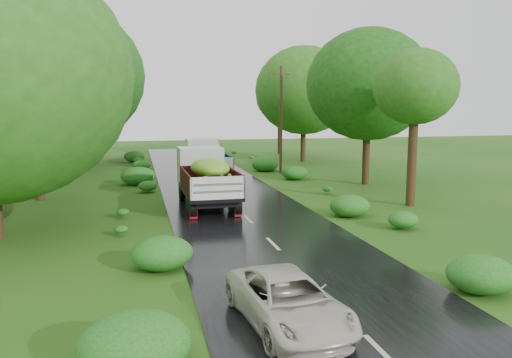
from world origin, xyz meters
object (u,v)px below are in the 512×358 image
object	(u,v)px
car	(288,301)
utility_pole	(281,119)
truck_far	(206,158)
truck_near	(206,175)

from	to	relation	value
car	utility_pole	size ratio (longest dim) A/B	0.53
car	utility_pole	distance (m)	25.53
truck_far	utility_pole	bearing A→B (deg)	22.87
truck_far	utility_pole	size ratio (longest dim) A/B	0.82
truck_far	car	distance (m)	21.90
utility_pole	truck_far	bearing A→B (deg)	-165.43
truck_far	car	world-z (taller)	truck_far
utility_pole	truck_near	bearing A→B (deg)	-131.84
truck_far	utility_pole	xyz separation A→B (m)	(5.69, 2.50, 2.43)
truck_far	car	bearing A→B (deg)	-94.08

